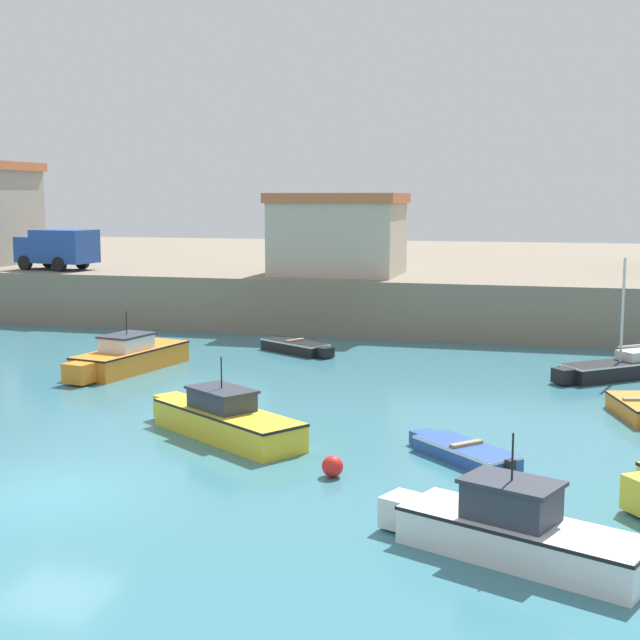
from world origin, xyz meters
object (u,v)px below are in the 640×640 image
at_px(dinghy_orange_0, 640,409).
at_px(motorboat_orange_6, 129,357).
at_px(dinghy_black_5, 297,346).
at_px(sailboat_black_1, 627,367).
at_px(motorboat_yellow_3, 224,419).
at_px(harbor_shed_far_end, 338,234).
at_px(truck_on_quay, 57,248).
at_px(dinghy_blue_9, 464,451).
at_px(motorboat_white_4, 514,530).
at_px(mooring_buoy, 333,466).

height_order(dinghy_orange_0, motorboat_orange_6, motorboat_orange_6).
bearing_deg(dinghy_orange_0, dinghy_black_5, 148.05).
bearing_deg(motorboat_orange_6, sailboat_black_1, 11.32).
distance_m(sailboat_black_1, motorboat_yellow_3, 16.47).
xyz_separation_m(sailboat_black_1, motorboat_yellow_3, (-11.55, -11.74, 0.12)).
bearing_deg(harbor_shed_far_end, sailboat_black_1, -36.07).
relative_size(motorboat_orange_6, harbor_shed_far_end, 0.94).
bearing_deg(truck_on_quay, dinghy_blue_9, -40.82).
bearing_deg(dinghy_black_5, harbor_shed_far_end, 90.97).
xyz_separation_m(motorboat_yellow_3, motorboat_orange_6, (-7.04, 8.02, 0.03)).
distance_m(dinghy_black_5, truck_on_quay, 17.61).
height_order(dinghy_orange_0, motorboat_white_4, motorboat_white_4).
distance_m(sailboat_black_1, truck_on_quay, 30.71).
distance_m(mooring_buoy, harbor_shed_far_end, 25.47).
distance_m(motorboat_white_4, dinghy_blue_9, 6.28).
height_order(motorboat_white_4, dinghy_black_5, motorboat_white_4).
bearing_deg(sailboat_black_1, truck_on_quay, 163.13).
bearing_deg(sailboat_black_1, dinghy_blue_9, -111.48).
bearing_deg(dinghy_black_5, truck_on_quay, 156.08).
relative_size(dinghy_orange_0, dinghy_black_5, 0.95).
bearing_deg(motorboat_orange_6, dinghy_black_5, 47.41).
height_order(motorboat_orange_6, mooring_buoy, motorboat_orange_6).
xyz_separation_m(sailboat_black_1, mooring_buoy, (-7.71, -14.46, -0.14)).
height_order(sailboat_black_1, motorboat_orange_6, sailboat_black_1).
bearing_deg(motorboat_white_4, truck_on_quay, 133.69).
height_order(dinghy_orange_0, truck_on_quay, truck_on_quay).
distance_m(motorboat_white_4, motorboat_orange_6, 21.15).
bearing_deg(truck_on_quay, harbor_shed_far_end, 3.83).
bearing_deg(harbor_shed_far_end, dinghy_blue_9, -68.34).
height_order(dinghy_orange_0, dinghy_black_5, dinghy_orange_0).
xyz_separation_m(harbor_shed_far_end, truck_on_quay, (-15.61, -1.05, -0.88)).
distance_m(dinghy_orange_0, dinghy_black_5, 15.77).
relative_size(motorboat_yellow_3, motorboat_orange_6, 0.90).
height_order(motorboat_white_4, dinghy_blue_9, motorboat_white_4).
distance_m(dinghy_black_5, harbor_shed_far_end, 9.23).
distance_m(motorboat_yellow_3, harbor_shed_far_end, 22.16).
distance_m(sailboat_black_1, mooring_buoy, 16.39).
distance_m(dinghy_black_5, dinghy_blue_9, 16.52).
xyz_separation_m(dinghy_orange_0, dinghy_black_5, (-13.38, 8.34, -0.02)).
bearing_deg(truck_on_quay, motorboat_white_4, -46.31).
height_order(dinghy_blue_9, mooring_buoy, mooring_buoy).
height_order(motorboat_white_4, motorboat_orange_6, motorboat_white_4).
relative_size(sailboat_black_1, motorboat_orange_6, 0.87).
bearing_deg(mooring_buoy, dinghy_orange_0, 46.26).
xyz_separation_m(sailboat_black_1, motorboat_orange_6, (-18.59, -3.72, 0.15)).
xyz_separation_m(dinghy_black_5, harbor_shed_far_end, (-0.14, 8.03, 4.55)).
bearing_deg(dinghy_orange_0, motorboat_orange_6, 171.54).
bearing_deg(harbor_shed_far_end, dinghy_black_5, -89.03).
bearing_deg(mooring_buoy, dinghy_blue_9, 37.68).
height_order(motorboat_yellow_3, dinghy_black_5, motorboat_yellow_3).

